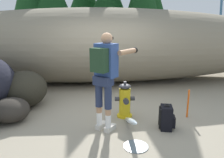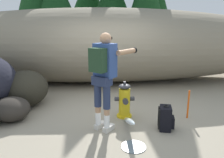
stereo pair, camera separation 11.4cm
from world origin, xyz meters
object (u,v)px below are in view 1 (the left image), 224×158
at_px(utility_worker, 106,70).
at_px(spare_backpack, 166,118).
at_px(boulder_mid, 24,89).
at_px(boulder_small, 11,110).
at_px(fire_hydrant, 125,101).
at_px(survey_stake, 188,104).

height_order(utility_worker, spare_backpack, utility_worker).
distance_m(boulder_mid, boulder_small, 0.85).
bearing_deg(utility_worker, fire_hydrant, -0.23).
bearing_deg(boulder_mid, survey_stake, -15.48).
relative_size(fire_hydrant, spare_backpack, 1.62).
height_order(boulder_mid, survey_stake, boulder_mid).
bearing_deg(utility_worker, survey_stake, -39.21).
xyz_separation_m(fire_hydrant, boulder_small, (-2.30, -0.00, -0.11)).
xyz_separation_m(fire_hydrant, boulder_mid, (-2.27, 0.83, 0.08)).
height_order(spare_backpack, survey_stake, survey_stake).
bearing_deg(boulder_mid, utility_worker, -36.11).
relative_size(boulder_small, survey_stake, 1.27).
xyz_separation_m(boulder_small, survey_stake, (3.60, -0.16, 0.06)).
bearing_deg(spare_backpack, boulder_mid, 167.46).
bearing_deg(fire_hydrant, utility_worker, -129.36).
height_order(fire_hydrant, boulder_small, fire_hydrant).
relative_size(utility_worker, boulder_small, 2.30).
bearing_deg(boulder_small, boulder_mid, 88.11).
distance_m(fire_hydrant, spare_backpack, 0.94).
distance_m(boulder_small, survey_stake, 3.61).
bearing_deg(utility_worker, spare_backpack, -56.29).
height_order(spare_backpack, boulder_small, boulder_small).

